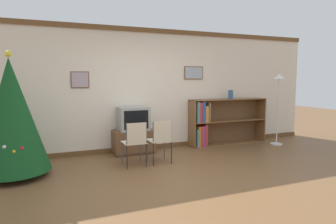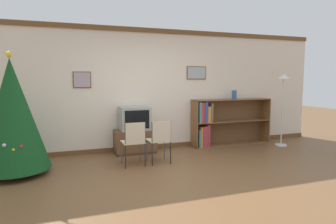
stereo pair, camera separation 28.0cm
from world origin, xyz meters
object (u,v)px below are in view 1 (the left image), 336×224
object	(u,v)px
folding_chair_right	(161,139)
bookshelf	(216,122)
christmas_tree	(11,115)
television	(133,119)
folding_chair_left	(135,141)
vase	(231,94)
tv_console	(134,142)
standing_lamp	(278,90)

from	to	relation	value
folding_chair_right	bookshelf	bearing A→B (deg)	29.14
christmas_tree	television	size ratio (longest dim) A/B	3.23
christmas_tree	folding_chair_left	distance (m)	2.06
christmas_tree	vase	size ratio (longest dim) A/B	9.47
tv_console	standing_lamp	distance (m)	3.65
television	standing_lamp	size ratio (longest dim) A/B	0.37
vase	christmas_tree	bearing A→B (deg)	-170.35
television	folding_chair_right	xyz separation A→B (m)	(0.25, -0.95, -0.28)
folding_chair_left	vase	bearing A→B (deg)	20.39
television	standing_lamp	distance (m)	3.54
folding_chair_right	tv_console	bearing A→B (deg)	104.59
standing_lamp	vase	bearing A→B (deg)	150.51
television	bookshelf	bearing A→B (deg)	1.88
tv_console	folding_chair_left	world-z (taller)	folding_chair_left
folding_chair_right	bookshelf	size ratio (longest dim) A/B	0.41
tv_console	bookshelf	xyz separation A→B (m)	(2.07, 0.07, 0.30)
bookshelf	standing_lamp	size ratio (longest dim) A/B	1.17
television	bookshelf	distance (m)	2.08
bookshelf	vase	size ratio (longest dim) A/B	9.35
folding_chair_left	standing_lamp	world-z (taller)	standing_lamp
folding_chair_left	standing_lamp	distance (m)	3.83
christmas_tree	folding_chair_right	world-z (taller)	christmas_tree
television	tv_console	bearing A→B (deg)	90.00
christmas_tree	television	bearing A→B (deg)	18.26
standing_lamp	television	bearing A→B (deg)	172.00
christmas_tree	bookshelf	world-z (taller)	christmas_tree
tv_console	folding_chair_left	distance (m)	1.01
folding_chair_left	television	bearing A→B (deg)	75.38
standing_lamp	bookshelf	bearing A→B (deg)	158.25
folding_chair_right	bookshelf	xyz separation A→B (m)	(1.82, 1.02, 0.08)
folding_chair_left	bookshelf	distance (m)	2.53
folding_chair_right	vase	distance (m)	2.57
folding_chair_left	folding_chair_right	size ratio (longest dim) A/B	1.00
tv_console	folding_chair_left	size ratio (longest dim) A/B	1.06
christmas_tree	tv_console	distance (m)	2.47
vase	folding_chair_right	bearing A→B (deg)	-155.58
christmas_tree	tv_console	xyz separation A→B (m)	(2.23, 0.74, -0.76)
television	folding_chair_left	size ratio (longest dim) A/B	0.77
folding_chair_left	bookshelf	xyz separation A→B (m)	(2.32, 1.02, 0.08)
christmas_tree	bookshelf	xyz separation A→B (m)	(4.30, 0.80, -0.46)
vase	standing_lamp	world-z (taller)	standing_lamp
folding_chair_left	folding_chair_right	xyz separation A→B (m)	(0.50, 0.00, 0.00)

